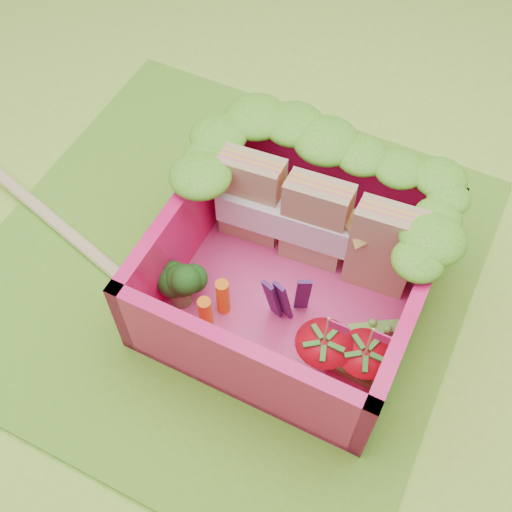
{
  "coord_description": "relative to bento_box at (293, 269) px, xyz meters",
  "views": [
    {
      "loc": [
        1.03,
        -1.68,
        3.03
      ],
      "look_at": [
        0.21,
        -0.03,
        0.28
      ],
      "focal_mm": 45.0,
      "sensor_mm": 36.0,
      "label": 1
    }
  ],
  "objects": [
    {
      "name": "bento_box",
      "position": [
        0.0,
        0.0,
        0.0
      ],
      "size": [
        1.3,
        1.3,
        0.55
      ],
      "color": "#EE145F",
      "rests_on": "placemat"
    },
    {
      "name": "snap_peas",
      "position": [
        0.5,
        -0.16,
        -0.2
      ],
      "size": [
        0.32,
        0.44,
        0.05
      ],
      "color": "#50A032",
      "rests_on": "bento_floor"
    },
    {
      "name": "sandwich_stack",
      "position": [
        0.01,
        0.27,
        0.06
      ],
      "size": [
        1.08,
        0.26,
        0.59
      ],
      "color": "tan",
      "rests_on": "bento_floor"
    },
    {
      "name": "chopsticks",
      "position": [
        -1.54,
        -0.13,
        -0.25
      ],
      "size": [
        2.1,
        0.62,
        0.05
      ],
      "color": "#D8B076",
      "rests_on": "placemat"
    },
    {
      "name": "strawberry_right",
      "position": [
        0.5,
        -0.3,
        -0.09
      ],
      "size": [
        0.26,
        0.26,
        0.5
      ],
      "color": "red",
      "rests_on": "bento_floor"
    },
    {
      "name": "lettuce_ruffle",
      "position": [
        -0.0,
        0.45,
        0.33
      ],
      "size": [
        1.43,
        0.77,
        0.11
      ],
      "color": "#378317",
      "rests_on": "bento_box"
    },
    {
      "name": "placemat",
      "position": [
        -0.42,
        0.03,
        -0.29
      ],
      "size": [
        2.6,
        2.6,
        0.03
      ],
      "primitive_type": "cube",
      "color": "#70AC26",
      "rests_on": "ground"
    },
    {
      "name": "bento_floor",
      "position": [
        0.0,
        0.0,
        -0.25
      ],
      "size": [
        1.3,
        1.3,
        0.05
      ],
      "primitive_type": "cube",
      "color": "#DD387D",
      "rests_on": "placemat"
    },
    {
      "name": "purple_wedges",
      "position": [
        0.03,
        -0.15,
        -0.04
      ],
      "size": [
        0.2,
        0.14,
        0.38
      ],
      "color": "#391751",
      "rests_on": "bento_floor"
    },
    {
      "name": "carrot_sticks",
      "position": [
        -0.29,
        -0.31,
        -0.1
      ],
      "size": [
        0.1,
        0.19,
        0.25
      ],
      "color": "orange",
      "rests_on": "bento_floor"
    },
    {
      "name": "strawberry_left",
      "position": [
        0.31,
        -0.34,
        -0.08
      ],
      "size": [
        0.27,
        0.27,
        0.51
      ],
      "color": "red",
      "rests_on": "bento_floor"
    },
    {
      "name": "ground",
      "position": [
        -0.42,
        0.03,
        -0.31
      ],
      "size": [
        14.0,
        14.0,
        0.0
      ],
      "primitive_type": "plane",
      "color": "#A6D03A",
      "rests_on": "ground"
    },
    {
      "name": "broccoli",
      "position": [
        -0.5,
        -0.3,
        -0.05
      ],
      "size": [
        0.31,
        0.31,
        0.25
      ],
      "color": "#599246",
      "rests_on": "bento_floor"
    }
  ]
}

